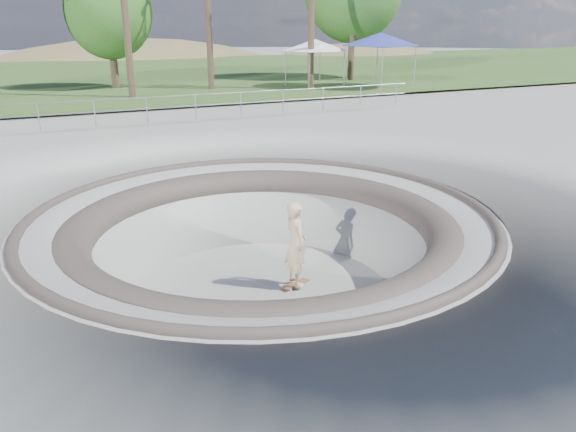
{
  "coord_description": "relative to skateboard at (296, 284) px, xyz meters",
  "views": [
    {
      "loc": [
        -4.38,
        -10.84,
        4.03
      ],
      "look_at": [
        0.62,
        -0.07,
        -0.1
      ],
      "focal_mm": 35.0,
      "sensor_mm": 36.0,
      "label": 1
    }
  ],
  "objects": [
    {
      "name": "skater",
      "position": [
        -0.0,
        -0.0,
        1.02
      ],
      "size": [
        0.48,
        0.74,
        2.01
      ],
      "primitive_type": "imported",
      "rotation": [
        0.0,
        0.0,
        1.57
      ],
      "color": "beige",
      "rests_on": "skateboard"
    },
    {
      "name": "canopy_blue",
      "position": [
        14.16,
        18.05,
        4.87
      ],
      "size": [
        6.01,
        6.01,
        3.15
      ],
      "color": "gray",
      "rests_on": "ground"
    },
    {
      "name": "ground",
      "position": [
        -0.83,
        0.05,
        1.84
      ],
      "size": [
        180.0,
        180.0,
        0.0
      ],
      "primitive_type": "plane",
      "color": "#969691",
      "rests_on": "ground"
    },
    {
      "name": "distant_hills",
      "position": [
        2.95,
        57.22,
        -5.18
      ],
      "size": [
        103.2,
        45.0,
        28.6
      ],
      "color": "brown",
      "rests_on": "ground"
    },
    {
      "name": "grass_strip",
      "position": [
        -0.83,
        34.05,
        2.06
      ],
      "size": [
        180.0,
        36.0,
        0.12
      ],
      "color": "#335321",
      "rests_on": "ground"
    },
    {
      "name": "bushy_tree_mid",
      "position": [
        -0.16,
        24.39,
        6.4
      ],
      "size": [
        4.91,
        4.46,
        7.08
      ],
      "color": "brown",
      "rests_on": "ground"
    },
    {
      "name": "skateboard",
      "position": [
        0.0,
        0.0,
        0.0
      ],
      "size": [
        0.77,
        0.44,
        0.08
      ],
      "color": "#9B643E",
      "rests_on": "ground"
    },
    {
      "name": "skate_bowl",
      "position": [
        -0.83,
        0.05,
        0.01
      ],
      "size": [
        14.0,
        14.0,
        4.1
      ],
      "color": "#969691",
      "rests_on": "ground"
    },
    {
      "name": "canopy_white",
      "position": [
        10.95,
        20.18,
        4.52
      ],
      "size": [
        5.39,
        5.39,
        2.74
      ],
      "color": "gray",
      "rests_on": "ground"
    },
    {
      "name": "safety_railing",
      "position": [
        -0.83,
        12.05,
        2.53
      ],
      "size": [
        25.0,
        0.06,
        1.03
      ],
      "color": "gray",
      "rests_on": "ground"
    }
  ]
}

